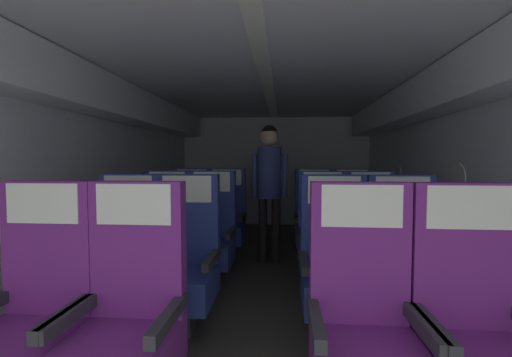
# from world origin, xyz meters

# --- Properties ---
(ground) EXTENTS (3.80, 6.97, 0.02)m
(ground) POSITION_xyz_m (0.00, 3.28, -0.01)
(ground) COLOR #3D3833
(fuselage_shell) EXTENTS (3.68, 6.62, 2.10)m
(fuselage_shell) POSITION_xyz_m (0.00, 3.55, 1.53)
(fuselage_shell) COLOR silver
(fuselage_shell) RESTS_ON ground
(seat_a_left_window) EXTENTS (0.50, 0.51, 1.13)m
(seat_a_left_window) POSITION_xyz_m (-1.02, 1.54, 0.47)
(seat_a_left_window) COLOR #38383D
(seat_a_left_window) RESTS_ON ground
(seat_a_left_aisle) EXTENTS (0.50, 0.51, 1.13)m
(seat_a_left_aisle) POSITION_xyz_m (-0.55, 1.54, 0.47)
(seat_a_left_aisle) COLOR #38383D
(seat_a_left_aisle) RESTS_ON ground
(seat_a_right_aisle) EXTENTS (0.50, 0.51, 1.13)m
(seat_a_right_aisle) POSITION_xyz_m (1.02, 1.56, 0.47)
(seat_a_right_aisle) COLOR #38383D
(seat_a_right_aisle) RESTS_ON ground
(seat_a_right_window) EXTENTS (0.50, 0.51, 1.13)m
(seat_a_right_window) POSITION_xyz_m (0.54, 1.57, 0.47)
(seat_a_right_window) COLOR #38383D
(seat_a_right_window) RESTS_ON ground
(seat_b_left_window) EXTENTS (0.50, 0.51, 1.13)m
(seat_b_left_window) POSITION_xyz_m (-1.01, 2.44, 0.47)
(seat_b_left_window) COLOR #38383D
(seat_b_left_window) RESTS_ON ground
(seat_b_left_aisle) EXTENTS (0.50, 0.51, 1.13)m
(seat_b_left_aisle) POSITION_xyz_m (-0.55, 2.45, 0.47)
(seat_b_left_aisle) COLOR #38383D
(seat_b_left_aisle) RESTS_ON ground
(seat_b_right_aisle) EXTENTS (0.50, 0.51, 1.13)m
(seat_b_right_aisle) POSITION_xyz_m (1.02, 2.44, 0.47)
(seat_b_right_aisle) COLOR #38383D
(seat_b_right_aisle) RESTS_ON ground
(seat_b_right_window) EXTENTS (0.50, 0.51, 1.13)m
(seat_b_right_window) POSITION_xyz_m (0.54, 2.44, 0.47)
(seat_b_right_window) COLOR #38383D
(seat_b_right_window) RESTS_ON ground
(seat_c_left_window) EXTENTS (0.50, 0.51, 1.13)m
(seat_c_left_window) POSITION_xyz_m (-1.02, 3.35, 0.47)
(seat_c_left_window) COLOR #38383D
(seat_c_left_window) RESTS_ON ground
(seat_c_left_aisle) EXTENTS (0.50, 0.51, 1.13)m
(seat_c_left_aisle) POSITION_xyz_m (-0.56, 3.35, 0.47)
(seat_c_left_aisle) COLOR #38383D
(seat_c_left_aisle) RESTS_ON ground
(seat_c_right_aisle) EXTENTS (0.50, 0.51, 1.13)m
(seat_c_right_aisle) POSITION_xyz_m (1.02, 3.36, 0.47)
(seat_c_right_aisle) COLOR #38383D
(seat_c_right_aisle) RESTS_ON ground
(seat_c_right_window) EXTENTS (0.50, 0.51, 1.13)m
(seat_c_right_window) POSITION_xyz_m (0.55, 3.35, 0.47)
(seat_c_right_window) COLOR #38383D
(seat_c_right_window) RESTS_ON ground
(seat_d_left_window) EXTENTS (0.50, 0.51, 1.13)m
(seat_d_left_window) POSITION_xyz_m (-1.02, 4.27, 0.47)
(seat_d_left_window) COLOR #38383D
(seat_d_left_window) RESTS_ON ground
(seat_d_left_aisle) EXTENTS (0.50, 0.51, 1.13)m
(seat_d_left_aisle) POSITION_xyz_m (-0.55, 4.26, 0.47)
(seat_d_left_aisle) COLOR #38383D
(seat_d_left_aisle) RESTS_ON ground
(seat_d_right_aisle) EXTENTS (0.50, 0.51, 1.13)m
(seat_d_right_aisle) POSITION_xyz_m (1.02, 4.25, 0.47)
(seat_d_right_aisle) COLOR #38383D
(seat_d_right_aisle) RESTS_ON ground
(seat_d_right_window) EXTENTS (0.50, 0.51, 1.13)m
(seat_d_right_window) POSITION_xyz_m (0.55, 4.26, 0.47)
(seat_d_right_window) COLOR #38383D
(seat_d_right_window) RESTS_ON ground
(flight_attendant) EXTENTS (0.43, 0.28, 1.65)m
(flight_attendant) POSITION_xyz_m (0.00, 4.11, 1.02)
(flight_attendant) COLOR black
(flight_attendant) RESTS_ON ground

